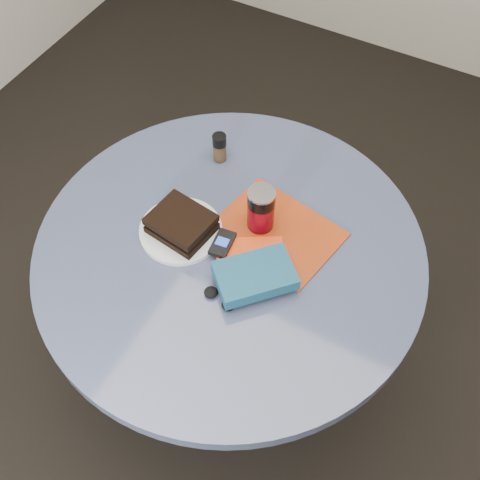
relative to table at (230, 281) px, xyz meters
The scene contains 11 objects.
ground 0.59m from the table, ahead, with size 4.00×4.00×0.00m, color black.
table is the anchor object (origin of this frame).
plate 0.22m from the table, behind, with size 0.21×0.21×0.01m, color white.
sandwich 0.24m from the table, behind, with size 0.17×0.15×0.05m.
soda_can 0.25m from the table, 69.53° to the left, with size 0.09×0.09×0.13m.
pepper_grinder 0.37m from the table, 124.08° to the left, with size 0.05×0.05×0.09m.
magazine 0.21m from the table, 49.44° to the left, with size 0.30×0.23×0.01m, color #922F0D.
red_book 0.19m from the table, ahead, with size 0.17×0.11×0.01m, color red.
novel 0.24m from the table, 32.20° to the right, with size 0.19×0.12×0.04m, color navy.
mp3_player 0.19m from the table, 129.24° to the right, with size 0.06×0.09×0.01m.
headphones 0.23m from the table, 69.65° to the right, with size 0.09×0.05×0.02m.
Camera 1 is at (0.44, -0.76, 2.00)m, focal length 45.00 mm.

